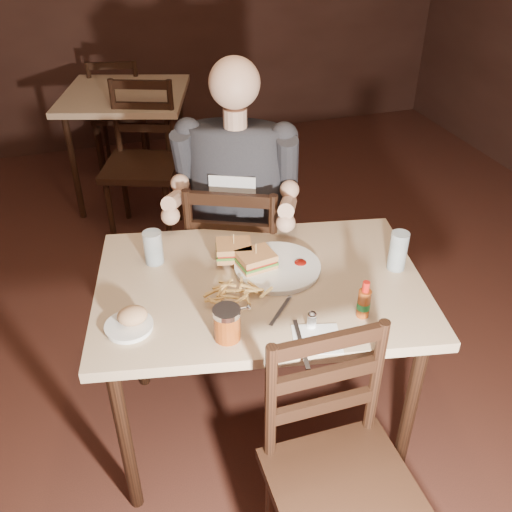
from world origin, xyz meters
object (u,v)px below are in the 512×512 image
object	(u,v)px
dinner_plate	(277,268)
bg_table	(126,105)
main_table	(260,300)
side_plate	(129,327)
bg_chair_near	(141,166)
glass_left	(153,248)
chair_far	(239,262)
diner	(235,174)
hot_sauce	(364,299)
bg_chair_far	(121,113)
glass_right	(398,251)
syrup_dispenser	(227,324)
chair_near	(345,491)

from	to	relation	value
dinner_plate	bg_table	bearing A→B (deg)	97.35
main_table	side_plate	xyz separation A→B (m)	(-0.48, -0.11, 0.09)
side_plate	bg_chair_near	bearing A→B (deg)	81.61
glass_left	bg_chair_near	bearing A→B (deg)	84.97
glass_left	side_plate	distance (m)	0.38
main_table	chair_far	xyz separation A→B (m)	(0.08, 0.56, -0.22)
chair_far	diner	bearing A→B (deg)	90.00
bg_table	hot_sauce	bearing A→B (deg)	-79.64
bg_chair_near	hot_sauce	distance (m)	2.11
side_plate	glass_left	bearing A→B (deg)	68.14
bg_chair_far	glass_right	world-z (taller)	glass_right
dinner_plate	hot_sauce	xyz separation A→B (m)	(0.18, -0.33, 0.06)
dinner_plate	hot_sauce	size ratio (longest dim) A/B	2.25
glass_left	syrup_dispenser	size ratio (longest dim) A/B	1.14
chair_near	bg_chair_far	xyz separation A→B (m)	(-0.25, 3.51, -0.02)
glass_left	side_plate	bearing A→B (deg)	-111.86
chair_far	chair_near	distance (m)	1.23
diner	chair_far	bearing A→B (deg)	90.00
bg_table	syrup_dispenser	size ratio (longest dim) A/B	8.87
main_table	chair_near	xyz separation A→B (m)	(0.05, -0.67, -0.23)
bg_chair_far	dinner_plate	world-z (taller)	bg_chair_far
main_table	diner	world-z (taller)	diner
main_table	glass_left	size ratio (longest dim) A/B	10.02
main_table	glass_left	bearing A→B (deg)	144.54
main_table	bg_chair_near	size ratio (longest dim) A/B	1.36
bg_table	dinner_plate	distance (m)	2.26
bg_chair_near	glass_left	xyz separation A→B (m)	(-0.13, -1.50, 0.36)
chair_far	chair_near	bearing A→B (deg)	113.26
glass_right	bg_chair_near	bearing A→B (deg)	111.43
bg_table	diner	distance (m)	1.81
main_table	bg_chair_near	distance (m)	1.77
chair_near	diner	distance (m)	1.29
diner	glass_left	size ratio (longest dim) A/B	7.21
dinner_plate	hot_sauce	distance (m)	0.38
side_plate	bg_table	bearing A→B (deg)	83.52
chair_near	bg_chair_near	xyz separation A→B (m)	(-0.25, 2.41, 0.02)
syrup_dispenser	side_plate	size ratio (longest dim) A/B	0.75
glass_right	glass_left	bearing A→B (deg)	159.75
bg_chair_far	side_plate	xyz separation A→B (m)	(-0.27, -2.95, 0.34)
chair_near	side_plate	bearing A→B (deg)	133.44
chair_near	glass_right	xyz separation A→B (m)	(0.46, 0.60, 0.39)
side_plate	diner	bearing A→B (deg)	49.46
chair_near	side_plate	size ratio (longest dim) A/B	6.05
dinner_plate	glass_left	bearing A→B (deg)	155.60
hot_sauce	side_plate	world-z (taller)	hot_sauce
bg_table	side_plate	xyz separation A→B (m)	(-0.27, -2.40, 0.10)
glass_left	chair_near	bearing A→B (deg)	-67.17
side_plate	bg_chair_far	bearing A→B (deg)	84.72
main_table	bg_chair_near	xyz separation A→B (m)	(-0.21, 1.74, -0.21)
bg_table	glass_left	xyz separation A→B (m)	(-0.13, -2.05, 0.15)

